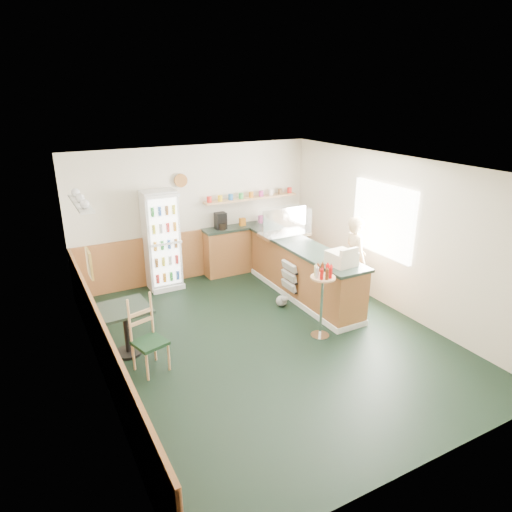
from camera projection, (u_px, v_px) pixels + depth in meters
ground at (269, 339)px, 7.20m from camera, size 6.00×6.00×0.00m
room_envelope at (234, 237)px, 7.18m from camera, size 5.04×6.02×2.72m
service_counter at (303, 274)px, 8.53m from camera, size 0.68×3.01×1.01m
back_counter at (253, 244)px, 9.86m from camera, size 2.24×0.42×1.69m
drinks_fridge at (162, 241)px, 8.77m from camera, size 0.64×0.54×1.94m
display_case at (285, 223)px, 8.82m from camera, size 0.96×0.50×0.54m
cash_register at (342, 258)px, 7.41m from camera, size 0.42×0.44×0.23m
shopkeeper at (355, 260)px, 8.22m from camera, size 0.51×0.62×1.63m
condiment_stand at (322, 289)px, 7.00m from camera, size 0.38×0.38×1.20m
newspaper_rack at (289, 277)px, 8.30m from camera, size 0.09×0.46×0.54m
cafe_table at (125, 321)px, 6.62m from camera, size 0.74×0.74×0.76m
cafe_chair at (147, 331)px, 6.28m from camera, size 0.50×0.50×1.08m
dog_doorstop at (282, 301)px, 8.24m from camera, size 0.20×0.26×0.24m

